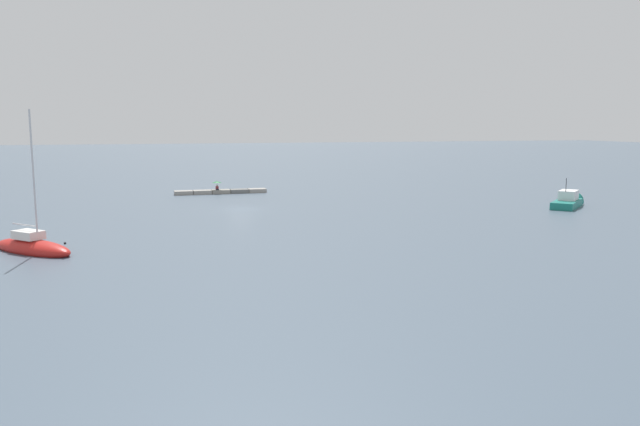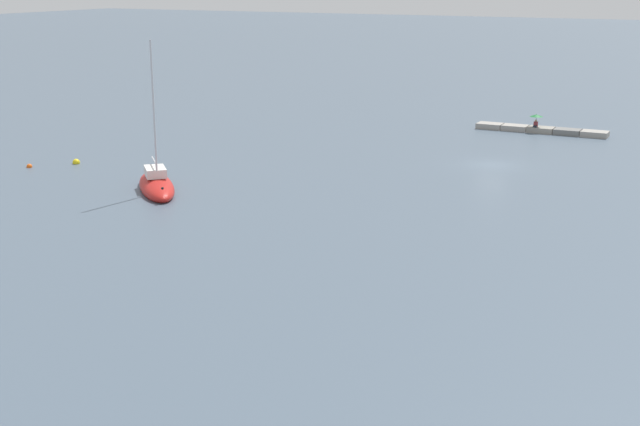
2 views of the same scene
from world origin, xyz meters
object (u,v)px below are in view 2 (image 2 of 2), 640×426
Objects in this scene: mooring_buoy_near at (29,166)px; mooring_buoy_mid at (76,162)px; sailboat_red_far at (157,185)px; person_seated_maroon_left at (536,124)px; umbrella_open_green at (536,116)px.

mooring_buoy_mid reaches higher than mooring_buoy_near.
person_seated_maroon_left is at bearing -160.72° from sailboat_red_far.
person_seated_maroon_left reaches higher than mooring_buoy_near.
sailboat_red_far is 12.37m from mooring_buoy_mid.
umbrella_open_green is 47.43m from mooring_buoy_near.
person_seated_maroon_left is 1.63× the size of mooring_buoy_near.
umbrella_open_green is at bearing -90.46° from person_seated_maroon_left.
mooring_buoy_near is (32.41, 34.59, -1.58)m from umbrella_open_green.
sailboat_red_far reaches higher than umbrella_open_green.
sailboat_red_far reaches higher than mooring_buoy_near.
umbrella_open_green reaches higher than person_seated_maroon_left.
mooring_buoy_near is at bearing 44.99° from person_seated_maroon_left.
person_seated_maroon_left is 0.57× the size of umbrella_open_green.
mooring_buoy_mid is (-2.38, -2.80, 0.03)m from mooring_buoy_near.
person_seated_maroon_left reaches higher than mooring_buoy_mid.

